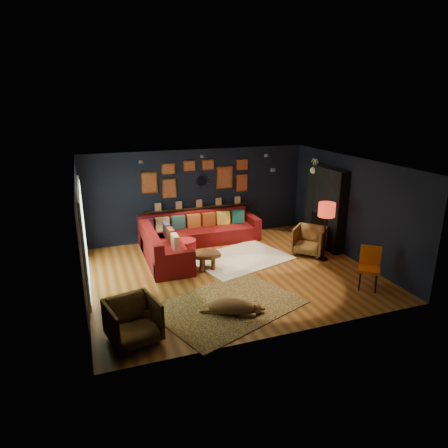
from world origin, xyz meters
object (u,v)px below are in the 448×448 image
object	(u,v)px
orange_chair	(370,264)
coffee_table	(206,256)
armchair_right	(309,239)
dog	(231,304)
pouf	(185,247)
armchair_left	(133,319)
gold_stool	(151,316)
floor_lamp	(327,213)
sectional	(187,239)

from	to	relation	value
orange_chair	coffee_table	bearing A→B (deg)	-175.16
armchair_right	dog	distance (m)	3.79
pouf	dog	world-z (taller)	dog
armchair_left	gold_stool	bearing A→B (deg)	28.17
floor_lamp	armchair_left	bearing A→B (deg)	-158.39
coffee_table	gold_stool	bearing A→B (deg)	-128.34
sectional	floor_lamp	xyz separation A→B (m)	(3.11, -1.86, 0.94)
orange_chair	dog	bearing A→B (deg)	-139.73
sectional	armchair_left	world-z (taller)	sectional
sectional	floor_lamp	world-z (taller)	floor_lamp
armchair_left	armchair_right	distance (m)	5.55
armchair_left	dog	world-z (taller)	armchair_left
sectional	coffee_table	distance (m)	1.42
sectional	dog	distance (m)	3.58
sectional	orange_chair	distance (m)	4.74
floor_lamp	dog	xyz separation A→B (m)	(-3.17, -1.72, -1.05)
coffee_table	pouf	xyz separation A→B (m)	(-0.22, 1.11, -0.13)
dog	armchair_right	bearing A→B (deg)	60.17
coffee_table	pouf	size ratio (longest dim) A/B	1.65
armchair_right	coffee_table	bearing A→B (deg)	-132.90
sectional	armchair_left	bearing A→B (deg)	-116.64
orange_chair	gold_stool	bearing A→B (deg)	-140.40
coffee_table	gold_stool	world-z (taller)	gold_stool
sectional	coffee_table	world-z (taller)	sectional
pouf	floor_lamp	size ratio (longest dim) A/B	0.38
gold_stool	orange_chair	distance (m)	4.77
sectional	coffee_table	bearing A→B (deg)	-85.96
armchair_right	floor_lamp	world-z (taller)	floor_lamp
orange_chair	dog	size ratio (longest dim) A/B	0.74
orange_chair	floor_lamp	bearing A→B (deg)	131.18
armchair_left	armchair_right	size ratio (longest dim) A/B	1.04
armchair_left	floor_lamp	distance (m)	5.50
pouf	gold_stool	bearing A→B (deg)	-114.33
floor_lamp	dog	bearing A→B (deg)	-151.53
sectional	gold_stool	world-z (taller)	sectional
coffee_table	floor_lamp	xyz separation A→B (m)	(3.01, -0.44, 0.92)
orange_chair	sectional	bearing A→B (deg)	171.29
armchair_right	dog	world-z (taller)	armchair_right
gold_stool	armchair_right	bearing A→B (deg)	25.64
pouf	armchair_left	distance (m)	3.99
sectional	orange_chair	bearing A→B (deg)	-48.02
pouf	dog	xyz separation A→B (m)	(0.07, -3.27, -0.00)
coffee_table	sectional	bearing A→B (deg)	94.04
floor_lamp	dog	size ratio (longest dim) A/B	1.20
armchair_left	floor_lamp	world-z (taller)	floor_lamp
pouf	dog	distance (m)	3.27
orange_chair	pouf	bearing A→B (deg)	175.00
sectional	armchair_right	bearing A→B (deg)	-23.99
coffee_table	floor_lamp	world-z (taller)	floor_lamp
armchair_right	dog	size ratio (longest dim) A/B	0.64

